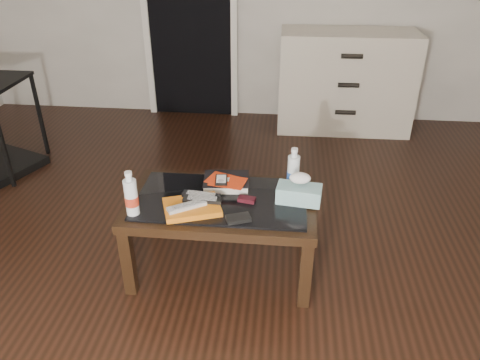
{
  "coord_description": "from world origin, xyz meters",
  "views": [
    {
      "loc": [
        0.54,
        -2.02,
        1.78
      ],
      "look_at": [
        0.31,
        0.14,
        0.55
      ],
      "focal_mm": 35.0,
      "sensor_mm": 36.0,
      "label": 1
    }
  ],
  "objects_px": {
    "coffee_table": "(221,208)",
    "water_bottle_right": "(293,168)",
    "textbook": "(226,182)",
    "tissue_box": "(299,194)",
    "dresser": "(345,82)",
    "water_bottle_left": "(131,193)"
  },
  "relations": [
    {
      "from": "dresser",
      "to": "water_bottle_right",
      "type": "relative_size",
      "value": 5.07
    },
    {
      "from": "water_bottle_left",
      "to": "tissue_box",
      "type": "xyz_separation_m",
      "value": [
        0.83,
        0.2,
        -0.07
      ]
    },
    {
      "from": "dresser",
      "to": "water_bottle_right",
      "type": "distance_m",
      "value": 2.05
    },
    {
      "from": "textbook",
      "to": "tissue_box",
      "type": "distance_m",
      "value": 0.42
    },
    {
      "from": "dresser",
      "to": "water_bottle_left",
      "type": "xyz_separation_m",
      "value": [
        -1.27,
        -2.33,
        0.13
      ]
    },
    {
      "from": "textbook",
      "to": "water_bottle_right",
      "type": "xyz_separation_m",
      "value": [
        0.37,
        0.02,
        0.1
      ]
    },
    {
      "from": "tissue_box",
      "to": "water_bottle_left",
      "type": "bearing_deg",
      "value": -158.94
    },
    {
      "from": "textbook",
      "to": "tissue_box",
      "type": "bearing_deg",
      "value": -22.35
    },
    {
      "from": "coffee_table",
      "to": "tissue_box",
      "type": "relative_size",
      "value": 4.35
    },
    {
      "from": "water_bottle_right",
      "to": "textbook",
      "type": "bearing_deg",
      "value": -177.0
    },
    {
      "from": "dresser",
      "to": "coffee_table",
      "type": "bearing_deg",
      "value": -112.39
    },
    {
      "from": "tissue_box",
      "to": "water_bottle_right",
      "type": "bearing_deg",
      "value": 110.62
    },
    {
      "from": "dresser",
      "to": "water_bottle_left",
      "type": "relative_size",
      "value": 5.07
    },
    {
      "from": "textbook",
      "to": "water_bottle_right",
      "type": "bearing_deg",
      "value": -2.19
    },
    {
      "from": "coffee_table",
      "to": "water_bottle_right",
      "type": "xyz_separation_m",
      "value": [
        0.38,
        0.16,
        0.18
      ]
    },
    {
      "from": "water_bottle_right",
      "to": "tissue_box",
      "type": "bearing_deg",
      "value": -76.89
    },
    {
      "from": "water_bottle_left",
      "to": "water_bottle_right",
      "type": "bearing_deg",
      "value": 23.22
    },
    {
      "from": "water_bottle_right",
      "to": "tissue_box",
      "type": "xyz_separation_m",
      "value": [
        0.03,
        -0.14,
        -0.07
      ]
    },
    {
      "from": "textbook",
      "to": "water_bottle_right",
      "type": "distance_m",
      "value": 0.38
    },
    {
      "from": "dresser",
      "to": "tissue_box",
      "type": "distance_m",
      "value": 2.18
    },
    {
      "from": "textbook",
      "to": "water_bottle_left",
      "type": "xyz_separation_m",
      "value": [
        -0.43,
        -0.32,
        0.1
      ]
    },
    {
      "from": "coffee_table",
      "to": "water_bottle_right",
      "type": "bearing_deg",
      "value": 22.4
    }
  ]
}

